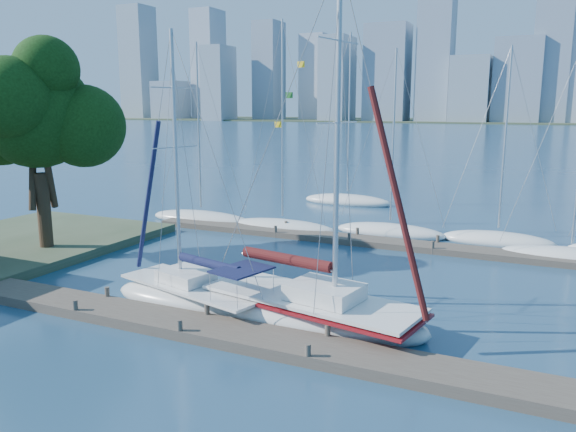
% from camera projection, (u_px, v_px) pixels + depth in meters
% --- Properties ---
extents(ground, '(700.00, 700.00, 0.00)m').
position_uv_depth(ground, '(194.00, 332.00, 21.08)').
color(ground, navy).
rests_on(ground, ground).
extents(near_dock, '(26.00, 2.00, 0.40)m').
position_uv_depth(near_dock, '(194.00, 327.00, 21.04)').
color(near_dock, '#483D35').
rests_on(near_dock, ground).
extents(far_dock, '(30.00, 1.80, 0.36)m').
position_uv_depth(far_dock, '(369.00, 241.00, 34.49)').
color(far_dock, '#483D35').
rests_on(far_dock, ground).
extents(far_shore, '(800.00, 100.00, 1.50)m').
position_uv_depth(far_shore, '(526.00, 122.00, 306.38)').
color(far_shore, '#38472D').
rests_on(far_shore, ground).
extents(tree, '(8.70, 7.95, 11.95)m').
position_uv_depth(tree, '(36.00, 110.00, 30.43)').
color(tree, '#312216').
rests_on(tree, ground).
extents(sailboat_navy, '(8.20, 4.45, 11.93)m').
position_uv_depth(sailboat_navy, '(195.00, 284.00, 23.77)').
color(sailboat_navy, silver).
rests_on(sailboat_navy, ground).
extents(sailboat_maroon, '(9.81, 4.72, 13.89)m').
position_uv_depth(sailboat_maroon, '(310.00, 299.00, 21.71)').
color(sailboat_maroon, silver).
rests_on(sailboat_maroon, ground).
extents(bg_boat_0, '(8.53, 3.69, 13.11)m').
position_uv_depth(bg_boat_0, '(201.00, 218.00, 41.21)').
color(bg_boat_0, silver).
rests_on(bg_boat_0, ground).
extents(bg_boat_1, '(8.03, 4.78, 14.18)m').
position_uv_depth(bg_boat_1, '(283.00, 226.00, 38.34)').
color(bg_boat_1, silver).
rests_on(bg_boat_1, ground).
extents(bg_boat_2, '(7.56, 3.45, 12.23)m').
position_uv_depth(bg_boat_2, '(390.00, 231.00, 36.92)').
color(bg_boat_2, silver).
rests_on(bg_boat_2, ground).
extents(bg_boat_3, '(7.07, 4.07, 12.16)m').
position_uv_depth(bg_boat_3, '(498.00, 240.00, 34.53)').
color(bg_boat_3, silver).
rests_on(bg_boat_3, ground).
extents(bg_boat_4, '(7.79, 3.83, 13.11)m').
position_uv_depth(bg_boat_4, '(571.00, 256.00, 30.68)').
color(bg_boat_4, silver).
rests_on(bg_boat_4, ground).
extents(bg_boat_6, '(7.89, 2.87, 14.76)m').
position_uv_depth(bg_boat_6, '(347.00, 200.00, 48.81)').
color(bg_boat_6, silver).
rests_on(bg_boat_6, ground).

